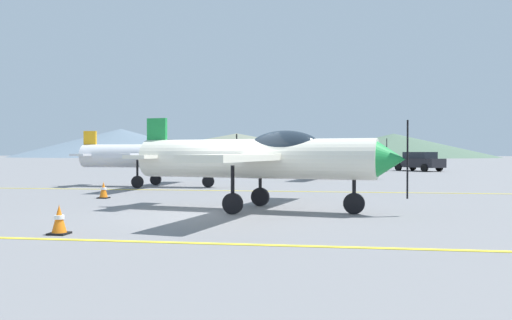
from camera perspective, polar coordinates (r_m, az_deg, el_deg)
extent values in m
plane|color=slate|center=(13.55, -3.60, -6.00)|extent=(400.00, 400.00, 0.00)
cube|color=yellow|center=(9.59, -8.95, -8.84)|extent=(80.00, 0.16, 0.01)
cube|color=yellow|center=(21.68, 1.09, -3.40)|extent=(80.00, 0.16, 0.01)
cylinder|color=silver|center=(14.58, -0.22, 0.15)|extent=(6.82, 2.34, 1.09)
cone|color=#1E8C3F|center=(13.77, 14.47, 0.08)|extent=(0.86, 1.04, 0.93)
cube|color=black|center=(13.74, 16.12, 0.07)|extent=(0.06, 0.12, 1.98)
ellipsoid|color=#1E2833|center=(14.30, 3.14, 1.44)|extent=(2.11, 1.25, 0.89)
cube|color=silver|center=(14.45, 1.26, 0.34)|extent=(2.72, 8.76, 0.16)
cube|color=silver|center=(15.89, -10.68, 0.37)|extent=(1.17, 2.66, 0.10)
cube|color=#1E8C3F|center=(15.89, -10.69, 2.33)|extent=(0.63, 0.23, 1.19)
cylinder|color=black|center=(13.91, 10.60, -2.63)|extent=(0.10, 0.10, 1.00)
cylinder|color=black|center=(13.95, 10.59, -4.67)|extent=(0.57, 0.22, 0.55)
cylinder|color=black|center=(13.66, -2.55, -2.68)|extent=(0.10, 0.10, 1.00)
cylinder|color=black|center=(13.70, -2.55, -4.75)|extent=(0.57, 0.22, 0.55)
cylinder|color=black|center=(15.70, 0.46, -2.21)|extent=(0.10, 0.10, 1.00)
cylinder|color=black|center=(15.73, 0.46, -4.02)|extent=(0.57, 0.22, 0.55)
cylinder|color=silver|center=(24.96, -11.34, 0.44)|extent=(6.77, 1.33, 1.09)
cone|color=#F2A519|center=(23.81, -3.04, 0.43)|extent=(0.73, 0.95, 0.93)
cube|color=black|center=(23.72, -2.11, 0.43)|extent=(0.04, 0.12, 1.98)
ellipsoid|color=#1E2833|center=(24.64, -9.42, 1.19)|extent=(2.01, 0.96, 0.89)
cube|color=silver|center=(24.82, -10.49, 0.55)|extent=(1.41, 8.75, 0.16)
cube|color=silver|center=(26.28, -17.55, 0.54)|extent=(0.79, 2.60, 0.10)
cube|color=#F2A519|center=(26.28, -17.56, 1.73)|extent=(0.63, 0.14, 1.19)
cylinder|color=black|center=(24.07, -5.21, -1.14)|extent=(0.10, 0.10, 1.00)
cylinder|color=black|center=(24.09, -5.21, -2.32)|extent=(0.56, 0.14, 0.55)
cylinder|color=black|center=(24.05, -12.75, -1.16)|extent=(0.10, 0.10, 1.00)
cylinder|color=black|center=(24.07, -12.75, -2.34)|extent=(0.56, 0.14, 0.55)
cylinder|color=black|center=(26.06, -10.83, -1.00)|extent=(0.10, 0.10, 1.00)
cylinder|color=black|center=(26.08, -10.83, -2.09)|extent=(0.56, 0.14, 0.55)
cylinder|color=white|center=(32.75, 6.82, 0.55)|extent=(6.82, 2.28, 1.09)
cone|color=blue|center=(32.17, 13.30, 0.53)|extent=(0.85, 1.03, 0.93)
cube|color=black|center=(32.14, 14.00, 0.52)|extent=(0.06, 0.12, 1.98)
ellipsoid|color=#1E2833|center=(32.58, 8.36, 1.12)|extent=(2.11, 1.23, 0.89)
cube|color=white|center=(32.67, 7.50, 0.63)|extent=(2.63, 8.77, 0.16)
cube|color=white|center=(33.54, 1.69, 0.65)|extent=(1.14, 2.66, 0.10)
cube|color=blue|center=(33.54, 1.69, 1.58)|extent=(0.63, 0.23, 1.19)
cylinder|color=black|center=(32.29, 11.63, -0.64)|extent=(0.10, 0.10, 1.00)
cylinder|color=black|center=(32.31, 11.63, -1.52)|extent=(0.57, 0.22, 0.55)
cylinder|color=black|center=(31.74, 6.05, -0.65)|extent=(0.10, 0.10, 1.00)
cylinder|color=black|center=(31.76, 6.05, -1.55)|extent=(0.57, 0.22, 0.55)
cylinder|color=black|center=(33.87, 6.88, -0.56)|extent=(0.10, 0.10, 1.00)
cylinder|color=black|center=(33.89, 6.88, -1.40)|extent=(0.57, 0.22, 0.55)
cylinder|color=white|center=(42.94, -0.93, 0.63)|extent=(6.81, 2.42, 1.09)
cone|color=#F2A519|center=(43.23, 3.99, 0.63)|extent=(0.87, 1.05, 0.93)
cube|color=black|center=(43.28, 4.51, 0.63)|extent=(0.06, 0.12, 1.98)
ellipsoid|color=#1E2833|center=(42.98, 0.25, 1.07)|extent=(2.12, 1.27, 0.89)
cube|color=white|center=(42.96, -0.41, 0.70)|extent=(2.82, 8.75, 0.16)
cube|color=white|center=(42.95, -5.03, 0.69)|extent=(1.20, 2.66, 0.10)
cube|color=#F2A519|center=(42.95, -5.03, 1.42)|extent=(0.63, 0.24, 1.19)
cylinder|color=black|center=(43.14, 2.75, -0.25)|extent=(0.10, 0.10, 1.00)
cylinder|color=black|center=(43.15, 2.75, -0.91)|extent=(0.57, 0.23, 0.55)
cylinder|color=black|center=(41.86, -1.15, -0.28)|extent=(0.10, 0.10, 1.00)
cylinder|color=black|center=(41.87, -1.15, -0.96)|extent=(0.57, 0.23, 0.55)
cylinder|color=black|center=(44.03, -1.24, -0.22)|extent=(0.10, 0.10, 1.00)
cylinder|color=black|center=(44.05, -1.24, -0.87)|extent=(0.57, 0.23, 0.55)
cube|color=black|center=(46.58, 17.21, -0.30)|extent=(4.15, 4.45, 0.75)
cube|color=black|center=(46.47, 17.36, 0.50)|extent=(2.76, 2.86, 0.55)
cylinder|color=black|center=(48.20, 16.65, -0.70)|extent=(0.58, 0.63, 0.64)
cylinder|color=black|center=(46.88, 15.18, -0.74)|extent=(0.58, 0.63, 0.64)
cylinder|color=black|center=(46.36, 19.26, -0.78)|extent=(0.58, 0.63, 0.64)
cylinder|color=black|center=(44.98, 17.81, -0.82)|extent=(0.58, 0.63, 0.64)
cube|color=black|center=(11.11, -20.57, -7.47)|extent=(0.36, 0.36, 0.04)
cone|color=orange|center=(11.07, -20.58, -5.96)|extent=(0.29, 0.29, 0.55)
cylinder|color=white|center=(11.06, -20.58, -5.82)|extent=(0.20, 0.20, 0.08)
cube|color=black|center=(19.14, -16.21, -3.96)|extent=(0.36, 0.36, 0.04)
cone|color=orange|center=(19.12, -16.21, -3.08)|extent=(0.29, 0.29, 0.55)
cylinder|color=white|center=(19.12, -16.21, -2.99)|extent=(0.20, 0.20, 0.08)
cone|color=slate|center=(182.11, -14.48, 1.82)|extent=(70.49, 70.49, 9.39)
cone|color=slate|center=(160.32, -2.11, 1.60)|extent=(78.94, 78.94, 7.28)
cone|color=#4C6651|center=(164.43, 14.70, 1.54)|extent=(60.44, 60.44, 7.18)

